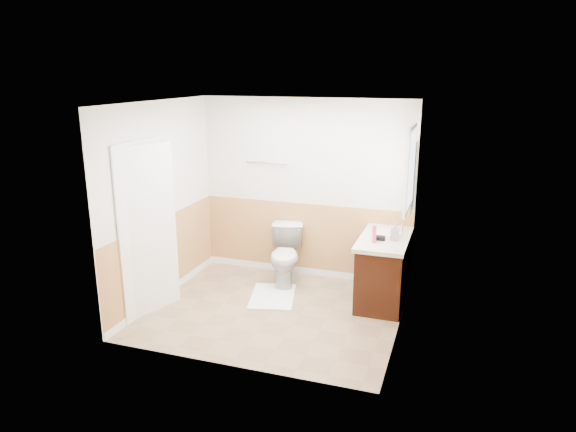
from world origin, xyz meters
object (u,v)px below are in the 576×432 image
(toilet, at_px, (286,256))
(bath_mat, at_px, (273,296))
(lotion_bottle, at_px, (374,234))
(soap_dispenser, at_px, (395,232))
(vanity_cabinet, at_px, (384,271))

(toilet, height_order, bath_mat, toilet)
(toilet, relative_size, bath_mat, 0.98)
(lotion_bottle, relative_size, soap_dispenser, 1.06)
(toilet, height_order, lotion_bottle, lotion_bottle)
(toilet, bearing_deg, soap_dispenser, -23.36)
(bath_mat, bearing_deg, vanity_cabinet, 14.51)
(toilet, xyz_separation_m, vanity_cabinet, (1.37, -0.17, 0.01))
(vanity_cabinet, xyz_separation_m, lotion_bottle, (-0.10, -0.26, 0.56))
(soap_dispenser, bearing_deg, bath_mat, -169.66)
(toilet, bearing_deg, vanity_cabinet, -20.81)
(toilet, distance_m, soap_dispenser, 1.61)
(bath_mat, relative_size, soap_dispenser, 3.85)
(bath_mat, height_order, vanity_cabinet, vanity_cabinet)
(soap_dispenser, bearing_deg, lotion_bottle, -141.33)
(vanity_cabinet, bearing_deg, lotion_bottle, -111.16)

